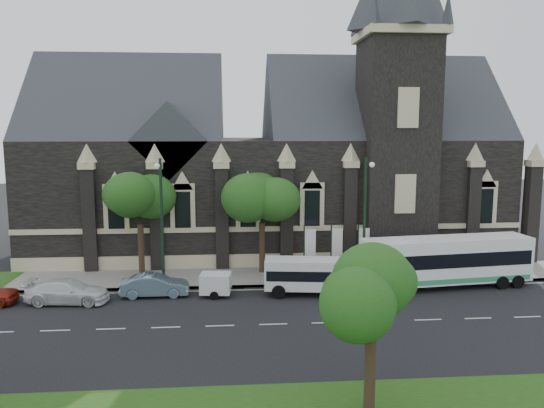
{
  "coord_description": "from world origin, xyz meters",
  "views": [
    {
      "loc": [
        0.7,
        -28.47,
        11.02
      ],
      "look_at": [
        3.4,
        6.0,
        6.01
      ],
      "focal_mm": 34.89,
      "sensor_mm": 36.0,
      "label": 1
    }
  ],
  "objects": [
    {
      "name": "tree_walk_left",
      "position": [
        -5.8,
        10.7,
        5.73
      ],
      "size": [
        3.91,
        3.91,
        7.64
      ],
      "color": "black",
      "rests_on": "ground"
    },
    {
      "name": "museum",
      "position": [
        5.12,
        18.78,
        8.17
      ],
      "size": [
        40.0,
        17.7,
        29.9
      ],
      "color": "black",
      "rests_on": "ground"
    },
    {
      "name": "tree_walk_right",
      "position": [
        3.21,
        10.71,
        5.82
      ],
      "size": [
        4.08,
        4.08,
        7.8
      ],
      "color": "black",
      "rests_on": "ground"
    },
    {
      "name": "banner_flag_center",
      "position": [
        8.29,
        9.0,
        2.38
      ],
      "size": [
        0.9,
        0.1,
        4.0
      ],
      "color": "black",
      "rests_on": "ground"
    },
    {
      "name": "sidewalk",
      "position": [
        0.0,
        9.5,
        0.07
      ],
      "size": [
        80.0,
        5.0,
        0.15
      ],
      "primitive_type": "cube",
      "color": "gray",
      "rests_on": "ground"
    },
    {
      "name": "shuttle_bus",
      "position": [
        6.03,
        5.17,
        1.4
      ],
      "size": [
        6.42,
        2.92,
        2.4
      ],
      "rotation": [
        0.0,
        0.0,
        -0.13
      ],
      "color": "silver",
      "rests_on": "ground"
    },
    {
      "name": "street_lamp_mid",
      "position": [
        -4.0,
        7.09,
        5.11
      ],
      "size": [
        0.36,
        1.88,
        9.0
      ],
      "color": "black",
      "rests_on": "ground"
    },
    {
      "name": "ground",
      "position": [
        0.0,
        0.0,
        0.0
      ],
      "size": [
        160.0,
        160.0,
        0.0
      ],
      "primitive_type": "plane",
      "color": "black",
      "rests_on": "ground"
    },
    {
      "name": "tour_coach",
      "position": [
        15.58,
        6.16,
        1.89
      ],
      "size": [
        12.13,
        3.93,
        3.48
      ],
      "rotation": [
        0.0,
        0.0,
        0.12
      ],
      "color": "white",
      "rests_on": "ground"
    },
    {
      "name": "car_far_white",
      "position": [
        -9.69,
        4.72,
        0.75
      ],
      "size": [
        5.34,
        2.53,
        1.5
      ],
      "primitive_type": "imported",
      "rotation": [
        0.0,
        0.0,
        1.49
      ],
      "color": "white",
      "rests_on": "ground"
    },
    {
      "name": "sedan",
      "position": [
        -4.38,
        5.66,
        0.73
      ],
      "size": [
        4.49,
        1.67,
        1.47
      ],
      "primitive_type": "imported",
      "rotation": [
        0.0,
        0.0,
        1.6
      ],
      "color": "slate",
      "rests_on": "ground"
    },
    {
      "name": "street_lamp_near",
      "position": [
        10.0,
        7.09,
        5.11
      ],
      "size": [
        0.36,
        1.88,
        9.0
      ],
      "color": "black",
      "rests_on": "ground"
    },
    {
      "name": "tree_park_east",
      "position": [
        6.18,
        -9.32,
        4.62
      ],
      "size": [
        3.4,
        3.4,
        6.28
      ],
      "color": "black",
      "rests_on": "ground"
    },
    {
      "name": "box_trailer",
      "position": [
        -0.37,
        5.35,
        0.86
      ],
      "size": [
        2.92,
        1.72,
        1.52
      ],
      "rotation": [
        0.0,
        0.0,
        -0.11
      ],
      "color": "silver",
      "rests_on": "ground"
    },
    {
      "name": "banner_flag_left",
      "position": [
        6.29,
        9.0,
        2.38
      ],
      "size": [
        0.9,
        0.1,
        4.0
      ],
      "color": "black",
      "rests_on": "ground"
    },
    {
      "name": "banner_flag_right",
      "position": [
        10.29,
        9.0,
        2.38
      ],
      "size": [
        0.9,
        0.1,
        4.0
      ],
      "color": "black",
      "rests_on": "ground"
    }
  ]
}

